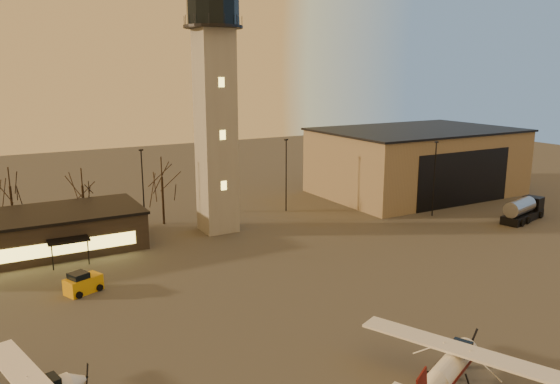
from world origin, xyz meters
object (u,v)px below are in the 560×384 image
Objects in this scene: control_tower at (215,96)px; terminal at (20,235)px; hangar at (416,161)px; service_cart at (83,285)px; cessna_front at (453,367)px; fuel_truck at (523,212)px.

terminal is at bearing 174.85° from control_tower.
control_tower is 37.90m from hangar.
cessna_front is at bearing -79.79° from service_cart.
terminal reaches higher than fuel_truck.
cessna_front is (-36.58, -42.62, -3.97)m from hangar.
terminal is 14.59m from service_cart.
fuel_truck is at bearing 8.19° from cessna_front.
hangar is 1.20× the size of terminal.
hangar is 3.59× the size of fuel_truck.
hangar is at bearing 77.81° from fuel_truck.
terminal is at bearing 149.31° from fuel_truck.
control_tower is 42.58m from fuel_truck.
cessna_front is 3.47× the size of service_cart.
terminal is 61.20m from fuel_truck.
terminal reaches higher than service_cart.
hangar is at bearing 6.31° from control_tower.
hangar is 2.53× the size of cessna_front.
service_cart is at bearing -163.54° from hangar.
cessna_front reaches higher than fuel_truck.
cessna_front is 43.77m from fuel_truck.
fuel_truck is at bearing -26.93° from service_cart.
hangar reaches higher than cessna_front.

